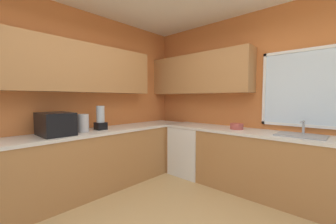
{
  "coord_description": "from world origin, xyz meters",
  "views": [
    {
      "loc": [
        1.25,
        -1.34,
        1.36
      ],
      "look_at": [
        -0.57,
        0.64,
        1.18
      ],
      "focal_mm": 22.06,
      "sensor_mm": 36.0,
      "label": 1
    }
  ],
  "objects_px": {
    "sink_assembly": "(301,135)",
    "blender_appliance": "(101,119)",
    "kettle": "(83,123)",
    "dishwasher": "(191,150)",
    "microwave": "(55,124)",
    "bowl": "(237,126)"
  },
  "relations": [
    {
      "from": "dishwasher",
      "to": "bowl",
      "type": "xyz_separation_m",
      "value": [
        0.84,
        0.03,
        0.51
      ]
    },
    {
      "from": "sink_assembly",
      "to": "blender_appliance",
      "type": "bearing_deg",
      "value": -148.48
    },
    {
      "from": "bowl",
      "to": "blender_appliance",
      "type": "bearing_deg",
      "value": -136.43
    },
    {
      "from": "kettle",
      "to": "bowl",
      "type": "relative_size",
      "value": 1.29
    },
    {
      "from": "microwave",
      "to": "sink_assembly",
      "type": "height_order",
      "value": "microwave"
    },
    {
      "from": "sink_assembly",
      "to": "dishwasher",
      "type": "bearing_deg",
      "value": -178.73
    },
    {
      "from": "kettle",
      "to": "bowl",
      "type": "bearing_deg",
      "value": 49.02
    },
    {
      "from": "bowl",
      "to": "blender_appliance",
      "type": "relative_size",
      "value": 0.54
    },
    {
      "from": "kettle",
      "to": "sink_assembly",
      "type": "xyz_separation_m",
      "value": [
        2.31,
        1.71,
        -0.11
      ]
    },
    {
      "from": "dishwasher",
      "to": "kettle",
      "type": "relative_size",
      "value": 3.36
    },
    {
      "from": "kettle",
      "to": "blender_appliance",
      "type": "height_order",
      "value": "blender_appliance"
    },
    {
      "from": "dishwasher",
      "to": "blender_appliance",
      "type": "bearing_deg",
      "value": -115.34
    },
    {
      "from": "dishwasher",
      "to": "blender_appliance",
      "type": "xyz_separation_m",
      "value": [
        -0.66,
        -1.39,
        0.63
      ]
    },
    {
      "from": "dishwasher",
      "to": "sink_assembly",
      "type": "distance_m",
      "value": 1.74
    },
    {
      "from": "dishwasher",
      "to": "microwave",
      "type": "distance_m",
      "value": 2.22
    },
    {
      "from": "dishwasher",
      "to": "microwave",
      "type": "relative_size",
      "value": 1.76
    },
    {
      "from": "kettle",
      "to": "blender_appliance",
      "type": "distance_m",
      "value": 0.28
    },
    {
      "from": "dishwasher",
      "to": "sink_assembly",
      "type": "xyz_separation_m",
      "value": [
        1.67,
        0.04,
        0.48
      ]
    },
    {
      "from": "microwave",
      "to": "blender_appliance",
      "type": "xyz_separation_m",
      "value": [
        0.0,
        0.63,
        0.02
      ]
    },
    {
      "from": "sink_assembly",
      "to": "blender_appliance",
      "type": "distance_m",
      "value": 2.74
    },
    {
      "from": "kettle",
      "to": "sink_assembly",
      "type": "distance_m",
      "value": 2.88
    },
    {
      "from": "dishwasher",
      "to": "kettle",
      "type": "xyz_separation_m",
      "value": [
        -0.64,
        -1.67,
        0.59
      ]
    }
  ]
}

